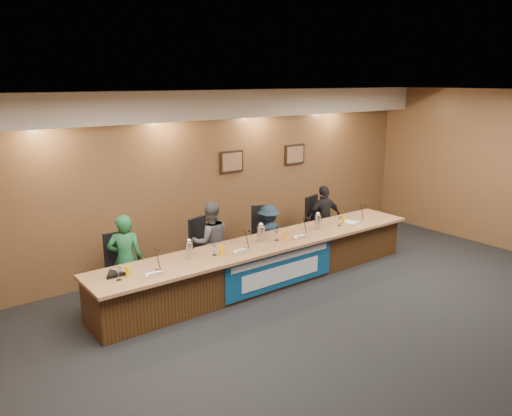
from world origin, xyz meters
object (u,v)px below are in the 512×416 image
Objects in this scene: dais_body at (266,263)px; panelist_a at (125,260)px; office_chair_d at (320,226)px; carafe_right at (318,222)px; panelist_c at (269,235)px; carafe_left at (189,250)px; office_chair_b at (208,252)px; office_chair_a at (124,272)px; panelist_b at (211,242)px; carafe_mid at (261,234)px; panelist_d at (324,218)px; office_chair_c at (265,239)px; speakerphone at (114,274)px; banner at (281,269)px.

panelist_a is at bearing 163.48° from dais_body.
carafe_right reaches higher than office_chair_d.
panelist_c reaches higher than office_chair_d.
carafe_left is (0.76, -0.62, 0.16)m from panelist_a.
office_chair_b is at bearing 156.94° from carafe_right.
office_chair_a is 1.83× the size of carafe_right.
panelist_a is 1.02× the size of panelist_b.
panelist_b is 1.97m from carafe_right.
panelist_a is 2.23m from carafe_mid.
office_chair_b and office_chair_d have the same top height.
panelist_c is 4.39× the size of carafe_right.
panelist_a is 4.21m from panelist_d.
dais_body is at bearing -16.93° from office_chair_a.
office_chair_c is 1.50× the size of speakerphone.
office_chair_a is at bearing 8.51° from panelist_d.
carafe_mid is 2.55m from speakerphone.
panelist_a is 4.22m from office_chair_d.
speakerphone is at bearing 12.25° from panelist_c.
office_chair_d is at bearing -20.58° from office_chair_b.
office_chair_c is at bearing 126.61° from carafe_right.
office_chair_b is 1.83× the size of carafe_right.
office_chair_d is at bearing 1.94° from office_chair_a.
office_chair_a is (-2.78, 0.10, -0.10)m from panelist_c.
speakerphone reaches higher than office_chair_d.
dais_body is 12.50× the size of office_chair_b.
carafe_left is at bearing 163.32° from panelist_a.
office_chair_a is (-4.21, 0.10, -0.19)m from panelist_d.
panelist_a is 2.80m from office_chair_c.
panelist_d is 1.11m from carafe_right.
carafe_mid is at bearing -16.24° from office_chair_a.
carafe_right is (1.84, -0.68, 0.18)m from panelist_b.
panelist_a reaches higher than panelist_b.
office_chair_c is (0.00, 0.10, -0.10)m from panelist_c.
banner is 1.31m from office_chair_c.
speakerphone is (-1.94, -0.70, 0.30)m from office_chair_b.
panelist_c is 3.26m from speakerphone.
panelist_b is at bearing 135.99° from dais_body.
panelist_d reaches higher than panelist_c.
dais_body is 1.00m from panelist_b.
speakerphone is at bearing 178.72° from carafe_right.
carafe_right is at bearing 175.59° from panelist_b.
carafe_left is at bearing 18.68° from panelist_c.
office_chair_d is at bearing 20.53° from dais_body.
panelist_b is at bearing 165.67° from office_chair_d.
speakerphone is (-3.78, 0.08, -0.11)m from carafe_right.
office_chair_b is at bearing 43.19° from carafe_left.
dais_body reaches higher than office_chair_b.
speakerphone is (-0.41, -0.60, 0.06)m from panelist_a.
panelist_a is at bearing 168.51° from carafe_right.
carafe_left is (-2.03, -0.72, 0.40)m from office_chair_c.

